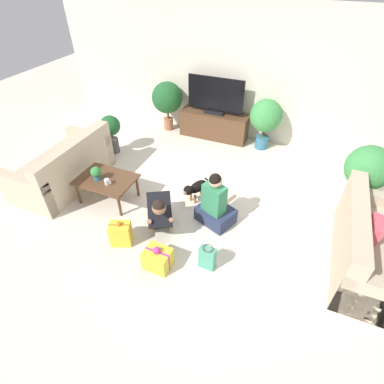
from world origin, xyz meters
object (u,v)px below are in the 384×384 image
(sofa_left, at_px, (65,168))
(tv, at_px, (215,98))
(potted_plant_back_left, at_px, (167,99))
(gift_box_a, at_px, (158,258))
(dog, at_px, (196,188))
(mug, at_px, (107,182))
(potted_plant_corner_right, at_px, (367,171))
(tv_console, at_px, (214,125))
(coffee_table, at_px, (106,181))
(person_kneeling, at_px, (160,211))
(tabletop_plant, at_px, (96,173))
(potted_plant_corner_left, at_px, (111,129))
(sofa_right, at_px, (372,249))
(gift_box_b, at_px, (121,234))
(gift_bag_a, at_px, (207,258))
(person_sitting, at_px, (215,206))
(potted_plant_back_right, at_px, (266,117))

(sofa_left, xyz_separation_m, tv, (1.80, 2.57, 0.58))
(tv, xyz_separation_m, potted_plant_back_left, (-1.07, -0.05, -0.17))
(gift_box_a, bearing_deg, dog, 91.98)
(potted_plant_back_left, distance_m, mug, 2.75)
(potted_plant_corner_right, bearing_deg, sofa_left, -164.59)
(tv_console, xyz_separation_m, dog, (0.45, -2.14, -0.03))
(coffee_table, height_order, person_kneeling, person_kneeling)
(person_kneeling, height_order, tabletop_plant, person_kneeling)
(potted_plant_back_left, bearing_deg, potted_plant_corner_right, -17.73)
(potted_plant_corner_left, xyz_separation_m, person_kneeling, (1.87, -1.55, -0.17))
(tv, bearing_deg, coffee_table, -108.07)
(sofa_right, distance_m, potted_plant_corner_left, 4.77)
(gift_box_b, bearing_deg, tabletop_plant, 140.79)
(potted_plant_back_left, relative_size, gift_box_a, 3.11)
(dog, xyz_separation_m, gift_bag_a, (0.64, -1.17, -0.08))
(sofa_right, height_order, person_kneeling, sofa_right)
(tv_console, xyz_separation_m, person_kneeling, (0.22, -2.92, 0.05))
(person_sitting, distance_m, mug, 1.69)
(sofa_left, xyz_separation_m, sofa_right, (4.78, 0.07, -0.00))
(tv_console, bearing_deg, tabletop_plant, -109.73)
(sofa_left, relative_size, coffee_table, 1.90)
(dog, distance_m, gift_bag_a, 1.34)
(sofa_left, bearing_deg, potted_plant_corner_right, 105.41)
(potted_plant_back_left, bearing_deg, tv, 2.67)
(tabletop_plant, bearing_deg, potted_plant_corner_left, 116.49)
(gift_bag_a, bearing_deg, dog, 118.60)
(sofa_left, bearing_deg, coffee_table, 84.39)
(potted_plant_back_right, distance_m, potted_plant_corner_left, 3.03)
(sofa_left, bearing_deg, gift_box_a, 66.94)
(tv, height_order, dog, tv)
(person_sitting, bearing_deg, dog, -16.03)
(tv_console, relative_size, gift_box_a, 4.19)
(person_sitting, bearing_deg, gift_bag_a, 124.75)
(person_sitting, relative_size, mug, 7.46)
(potted_plant_corner_left, height_order, person_sitting, person_sitting)
(potted_plant_back_right, bearing_deg, tabletop_plant, -127.45)
(person_kneeling, bearing_deg, sofa_left, 140.49)
(gift_box_b, height_order, mug, mug)
(person_sitting, xyz_separation_m, gift_box_b, (-1.06, -0.90, -0.14))
(potted_plant_corner_left, height_order, gift_bag_a, potted_plant_corner_left)
(sofa_right, relative_size, tv_console, 1.18)
(potted_plant_back_right, bearing_deg, dog, -106.58)
(coffee_table, distance_m, potted_plant_corner_right, 3.96)
(potted_plant_corner_left, height_order, mug, potted_plant_corner_left)
(sofa_left, bearing_deg, gift_bag_a, 75.59)
(person_sitting, bearing_deg, person_kneeling, 54.02)
(tv_console, distance_m, potted_plant_corner_left, 2.16)
(tv_console, xyz_separation_m, mug, (-0.76, -2.77, 0.18))
(potted_plant_back_left, xyz_separation_m, gift_box_a, (1.57, -3.50, -0.58))
(coffee_table, height_order, potted_plant_back_left, potted_plant_back_left)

